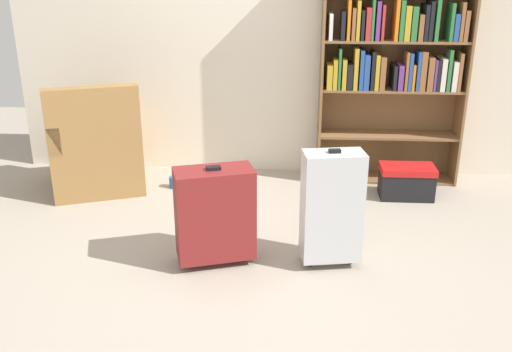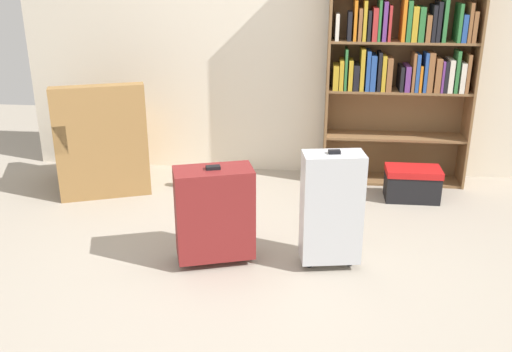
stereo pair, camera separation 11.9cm
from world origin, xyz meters
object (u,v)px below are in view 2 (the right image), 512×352
armchair (103,149)px  suitcase_dark_red (214,213)px  bookshelf (402,44)px  mug (180,181)px  suitcase_silver (331,208)px  storage_box (412,183)px

armchair → suitcase_dark_red: size_ratio=1.40×
bookshelf → mug: (-1.77, -0.33, -1.11)m
armchair → suitcase_silver: 2.18m
storage_box → armchair: bearing=179.0°
bookshelf → suitcase_silver: bookshelf is taller
armchair → storage_box: armchair is taller
armchair → storage_box: (2.51, -0.05, -0.18)m
bookshelf → suitcase_silver: 1.79m
bookshelf → storage_box: 1.10m
mug → storage_box: 1.89m
suitcase_silver → bookshelf: bearing=70.1°
mug → suitcase_silver: bearing=-44.4°
mug → storage_box: (1.89, -0.08, 0.09)m
mug → storage_box: bearing=-2.4°
bookshelf → suitcase_silver: (-0.55, -1.52, -0.76)m
armchair → bookshelf: bearing=8.5°
bookshelf → armchair: 2.56m
bookshelf → suitcase_dark_red: size_ratio=3.03×
armchair → mug: armchair is taller
armchair → suitcase_silver: bearing=-32.2°
armchair → suitcase_dark_red: armchair is taller
bookshelf → mug: bookshelf is taller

